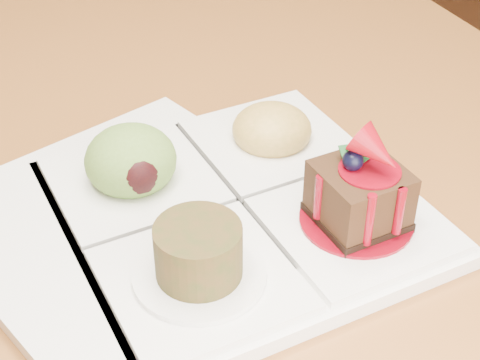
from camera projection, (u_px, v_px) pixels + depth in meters
name	position (u px, v px, depth m)	size (l,w,h in m)	color
dining_table	(13.00, 120.00, 0.79)	(1.00, 1.80, 0.75)	brown
sampler_plate	(236.00, 195.00, 0.54)	(0.27, 0.27, 0.10)	white
second_plate	(134.00, 220.00, 0.54)	(0.24, 0.24, 0.01)	white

